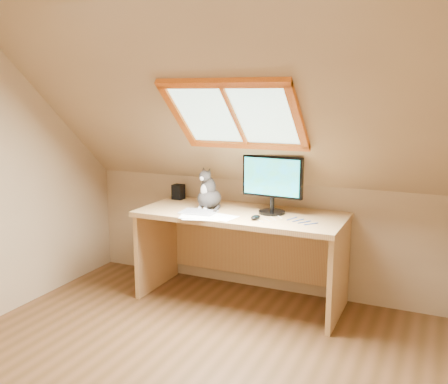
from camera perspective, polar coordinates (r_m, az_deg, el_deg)
The scene contains 9 objects.
room_shell at distance 2.76m, azimuth -7.98°, elevation 3.87°, with size 3.52×3.52×2.41m.
desk at distance 4.34m, azimuth 2.31°, elevation -5.14°, with size 1.74×0.76×0.79m.
monitor at distance 4.13m, azimuth 5.54°, elevation 1.30°, with size 0.53×0.22×0.48m.
cat at distance 4.33m, azimuth -1.77°, elevation -0.17°, with size 0.25×0.28×0.37m.
desk_speaker at distance 4.74m, azimuth -5.24°, elevation 0.02°, with size 0.10×0.10×0.14m, color black.
graphics_tablet at distance 4.19m, azimuth -2.94°, elevation -2.32°, with size 0.29×0.21×0.01m, color #B2B2B7.
mouse at distance 3.97m, azimuth 3.63°, elevation -2.91°, with size 0.06×0.11×0.04m, color black.
papers at distance 4.06m, azimuth -1.99°, elevation -2.80°, with size 0.35×0.30×0.01m.
cables at distance 3.96m, azimuth 7.42°, elevation -3.24°, with size 0.51×0.26×0.01m.
Camera 1 is at (1.46, -2.41, 1.78)m, focal length 40.00 mm.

